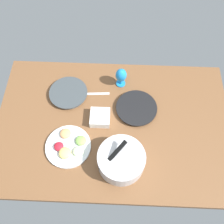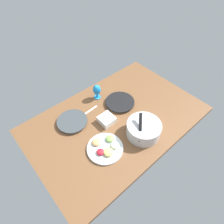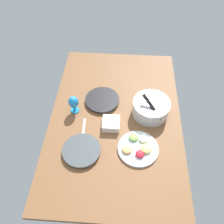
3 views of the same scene
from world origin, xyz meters
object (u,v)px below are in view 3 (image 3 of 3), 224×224
dinner_plate_left (102,100)px  hurricane_glass_blue (74,103)px  square_bowl_white (111,123)px  dinner_plate_right (82,151)px  fruit_platter (138,148)px  mixing_bowl (151,107)px

dinner_plate_left → hurricane_glass_blue: (11.48, -21.46, 8.24)cm
dinner_plate_left → square_bowl_white: size_ratio=2.17×
dinner_plate_right → hurricane_glass_blue: size_ratio=1.72×
fruit_platter → hurricane_glass_blue: size_ratio=1.85×
dinner_plate_left → hurricane_glass_blue: 25.69cm
hurricane_glass_blue → dinner_plate_left: bearing=118.2°
dinner_plate_right → mixing_bowl: bearing=128.0°
square_bowl_white → mixing_bowl: bearing=116.2°
dinner_plate_right → mixing_bowl: 63.76cm
dinner_plate_left → dinner_plate_right: 50.03cm
dinner_plate_left → mixing_bowl: (9.84, 39.65, 5.31)cm
hurricane_glass_blue → square_bowl_white: bearing=66.4°
mixing_bowl → square_bowl_white: mixing_bowl is taller
dinner_plate_right → dinner_plate_left: bearing=167.9°
dinner_plate_right → mixing_bowl: (-39.08, 50.11, 5.18)cm
dinner_plate_right → hurricane_glass_blue: hurricane_glass_blue is taller
fruit_platter → hurricane_glass_blue: bearing=-122.1°
mixing_bowl → square_bowl_white: (14.98, -30.51, -3.50)cm
dinner_plate_right → fruit_platter: 40.79cm
mixing_bowl → hurricane_glass_blue: mixing_bowl is taller
square_bowl_white → hurricane_glass_blue: bearing=-113.6°
fruit_platter → square_bowl_white: (-19.00, -20.87, 1.69)cm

